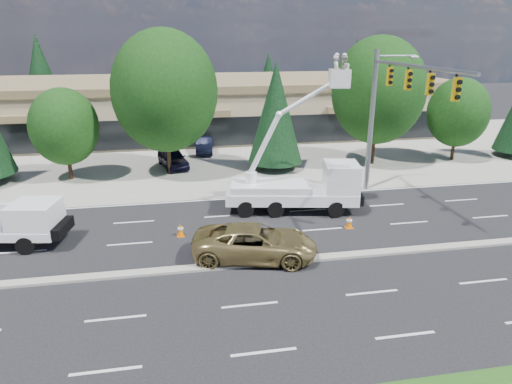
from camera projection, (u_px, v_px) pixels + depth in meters
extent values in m
plane|color=black|center=(238.00, 266.00, 20.54)|extent=(140.00, 140.00, 0.00)
cube|color=gray|center=(206.00, 155.00, 39.13)|extent=(140.00, 22.00, 0.01)
cube|color=gray|center=(238.00, 265.00, 20.52)|extent=(120.00, 0.55, 0.12)
cube|color=tan|center=(198.00, 108.00, 47.60)|extent=(50.00, 15.00, 5.00)
cube|color=olive|center=(197.00, 82.00, 46.73)|extent=(50.40, 15.40, 0.70)
cube|color=black|center=(203.00, 132.00, 40.91)|extent=(48.00, 0.12, 2.60)
cylinder|color=#332114|center=(70.00, 165.00, 32.47)|extent=(0.28, 0.28, 2.10)
ellipsoid|color=black|center=(64.00, 127.00, 31.56)|extent=(4.67, 4.67, 5.37)
cylinder|color=#332114|center=(169.00, 152.00, 33.43)|extent=(0.28, 0.28, 3.36)
ellipsoid|color=black|center=(165.00, 91.00, 31.99)|extent=(7.46, 7.46, 8.58)
cylinder|color=#332114|center=(275.00, 164.00, 35.18)|extent=(0.26, 0.26, 0.80)
cone|color=black|center=(276.00, 112.00, 33.89)|extent=(4.11, 4.11, 7.50)
cylinder|color=#332114|center=(374.00, 144.00, 36.13)|extent=(0.28, 0.28, 3.20)
ellipsoid|color=black|center=(378.00, 91.00, 34.75)|extent=(7.11, 7.11, 8.17)
cylinder|color=#332114|center=(453.00, 147.00, 37.46)|extent=(0.28, 0.28, 2.17)
ellipsoid|color=black|center=(458.00, 112.00, 36.53)|extent=(4.82, 4.82, 5.54)
cylinder|color=#332114|center=(47.00, 115.00, 56.44)|extent=(0.26, 0.26, 0.80)
cone|color=black|center=(41.00, 74.00, 54.82)|extent=(5.04, 5.04, 9.20)
cylinder|color=#332114|center=(162.00, 111.00, 58.78)|extent=(0.26, 0.26, 0.80)
cone|color=black|center=(159.00, 72.00, 57.14)|extent=(5.08, 5.08, 9.28)
cylinder|color=#332114|center=(268.00, 108.00, 61.12)|extent=(0.26, 0.26, 0.80)
cone|color=black|center=(268.00, 80.00, 59.91)|extent=(3.84, 3.84, 7.02)
cylinder|color=#332114|center=(353.00, 106.00, 63.12)|extent=(0.26, 0.26, 0.80)
cone|color=black|center=(355.00, 72.00, 61.61)|extent=(4.73, 4.73, 8.64)
cylinder|color=gray|center=(371.00, 122.00, 29.28)|extent=(0.32, 0.32, 9.00)
cylinder|color=gray|center=(417.00, 66.00, 23.38)|extent=(0.20, 10.00, 0.20)
cylinder|color=gray|center=(397.00, 56.00, 28.15)|extent=(2.60, 0.12, 0.12)
cube|color=gold|center=(390.00, 76.00, 26.42)|extent=(0.32, 0.22, 1.05)
cube|color=gold|center=(408.00, 80.00, 24.37)|extent=(0.32, 0.22, 1.05)
cube|color=gold|center=(430.00, 84.00, 22.33)|extent=(0.32, 0.22, 1.05)
cube|color=gold|center=(456.00, 89.00, 20.28)|extent=(0.32, 0.22, 1.05)
cube|color=white|center=(0.00, 230.00, 22.31)|extent=(6.08, 3.11, 0.44)
cube|color=white|center=(35.00, 217.00, 22.09)|extent=(2.46, 2.42, 1.45)
cube|color=black|center=(48.00, 213.00, 22.02)|extent=(0.40, 1.82, 0.97)
cube|color=white|center=(291.00, 195.00, 26.66)|extent=(7.86, 3.65, 0.66)
cube|color=white|center=(341.00, 179.00, 26.31)|extent=(2.28, 2.54, 1.89)
cube|color=black|center=(353.00, 177.00, 26.25)|extent=(0.43, 1.87, 1.14)
cube|color=white|center=(270.00, 187.00, 26.51)|extent=(4.87, 2.99, 0.47)
cylinder|color=white|center=(251.00, 178.00, 26.35)|extent=(0.66, 0.66, 0.76)
cube|color=white|center=(339.00, 78.00, 24.44)|extent=(1.18, 1.03, 1.02)
imported|color=beige|center=(336.00, 71.00, 24.32)|extent=(0.50, 0.66, 1.63)
imported|color=beige|center=(344.00, 71.00, 24.32)|extent=(0.76, 0.90, 1.63)
ellipsoid|color=white|center=(337.00, 55.00, 24.05)|extent=(0.25, 0.25, 0.17)
ellipsoid|color=white|center=(345.00, 55.00, 24.04)|extent=(0.25, 0.25, 0.17)
cube|color=#DC6406|center=(40.00, 242.00, 22.88)|extent=(0.40, 0.40, 0.03)
cone|color=#DC6406|center=(39.00, 236.00, 22.77)|extent=(0.36, 0.36, 0.70)
cylinder|color=white|center=(39.00, 234.00, 22.75)|extent=(0.29, 0.29, 0.10)
cube|color=#DC6406|center=(181.00, 236.00, 23.56)|extent=(0.40, 0.40, 0.03)
cone|color=#DC6406|center=(181.00, 230.00, 23.45)|extent=(0.36, 0.36, 0.70)
cylinder|color=white|center=(180.00, 228.00, 23.43)|extent=(0.29, 0.29, 0.10)
cube|color=#DC6406|center=(229.00, 236.00, 23.54)|extent=(0.40, 0.40, 0.03)
cone|color=#DC6406|center=(229.00, 230.00, 23.43)|extent=(0.36, 0.36, 0.70)
cylinder|color=white|center=(229.00, 229.00, 23.40)|extent=(0.29, 0.29, 0.10)
cube|color=#DC6406|center=(349.00, 228.00, 24.55)|extent=(0.40, 0.40, 0.03)
cone|color=#DC6406|center=(349.00, 222.00, 24.44)|extent=(0.36, 0.36, 0.70)
cylinder|color=white|center=(349.00, 221.00, 24.41)|extent=(0.29, 0.29, 0.10)
imported|color=olive|center=(255.00, 243.00, 20.98)|extent=(6.15, 3.80, 1.59)
imported|color=black|center=(173.00, 158.00, 35.51)|extent=(2.76, 4.56, 1.45)
imported|color=black|center=(204.00, 145.00, 39.84)|extent=(1.74, 4.17, 1.34)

